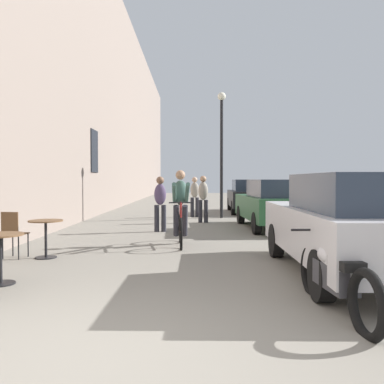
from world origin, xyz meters
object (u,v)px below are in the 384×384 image
Objects in this scene: cyclist_on_bicycle at (179,210)px; pedestrian_near at (159,201)px; cafe_chair_mid_toward_street at (12,231)px; pedestrian_far at (194,194)px; street_lamp at (220,138)px; parked_car_third at (248,196)px; parked_motorcycle at (335,276)px; parked_car_second at (273,203)px; pedestrian_mid at (202,196)px; cafe_table_mid at (45,231)px; parked_car_nearest at (349,223)px.

cyclist_on_bicycle reaches higher than pedestrian_near.
pedestrian_far reaches higher than cafe_chair_mid_toward_street.
street_lamp is 3.73m from parked_car_third.
pedestrian_far is at bearing 156.08° from street_lamp.
cyclist_on_bicycle is 7.19m from pedestrian_far.
pedestrian_near is 7.64m from parked_motorcycle.
cyclist_on_bicycle is at bearing -101.91° from street_lamp.
parked_car_third is (5.97, 10.89, 0.26)m from cafe_chair_mid_toward_street.
cafe_chair_mid_toward_street is 0.21× the size of parked_car_second.
street_lamp is at bearing 66.98° from pedestrian_mid.
pedestrian_near is at bearing 64.80° from cafe_table_mid.
cyclist_on_bicycle is 2.50m from pedestrian_near.
parked_car_second is (3.43, 0.73, -0.12)m from pedestrian_near.
cyclist_on_bicycle is at bearing -92.95° from pedestrian_far.
street_lamp is (1.05, -0.46, 2.20)m from pedestrian_far.
pedestrian_far is 12.07m from parked_motorcycle.
street_lamp is (3.94, 8.29, 2.59)m from cafe_table_mid.
parked_car_second reaches higher than parked_motorcycle.
street_lamp is 1.10× the size of parked_car_nearest.
cafe_table_mid is 12.08m from parked_car_third.
cafe_table_mid is at bearing -138.36° from parked_car_second.
street_lamp is 11.83m from parked_motorcycle.
parked_car_second is at bearing 48.56° from cyclist_on_bicycle.
pedestrian_mid reaches higher than parked_motorcycle.
cafe_chair_mid_toward_street is 0.55× the size of pedestrian_far.
pedestrian_near is 0.36× the size of parked_car_nearest.
pedestrian_near is (2.46, 4.05, 0.37)m from cafe_chair_mid_toward_street.
cafe_chair_mid_toward_street is 7.59m from parked_car_second.
street_lamp is 4.48m from parked_car_second.
cyclist_on_bicycle is at bearing 27.81° from cafe_chair_mid_toward_street.
parked_car_second is at bearing -69.22° from street_lamp.
parked_car_nearest is 1.04× the size of parked_car_second.
pedestrian_near is 0.99× the size of pedestrian_far.
street_lamp is at bearing 78.09° from cyclist_on_bicycle.
pedestrian_near is 6.42m from parked_car_nearest.
pedestrian_far is at bearing 97.16° from parked_motorcycle.
pedestrian_mid is (3.17, 6.48, 0.40)m from cafe_table_mid.
parked_car_second is (0.08, 6.21, -0.04)m from parked_car_nearest.
street_lamp reaches higher than parked_motorcycle.
pedestrian_mid is at bearing 82.46° from cyclist_on_bicycle.
cafe_table_mid is at bearing 143.77° from parked_motorcycle.
parked_car_nearest is at bearing -90.71° from parked_car_second.
pedestrian_mid is at bearing 62.54° from pedestrian_near.
cyclist_on_bicycle reaches higher than cafe_chair_mid_toward_street.
parked_car_nearest reaches higher than cafe_table_mid.
pedestrian_near is at bearing -115.64° from street_lamp.
cyclist_on_bicycle is 9.68m from parked_car_third.
cafe_table_mid is 2.98m from cyclist_on_bicycle.
pedestrian_near is 7.69m from parked_car_third.
cyclist_on_bicycle is 0.41× the size of parked_car_third.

